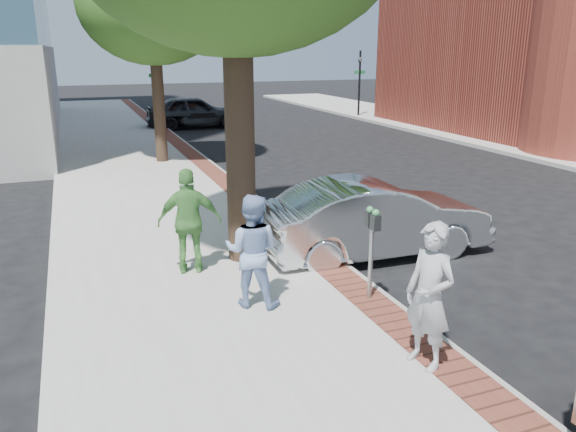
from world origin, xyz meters
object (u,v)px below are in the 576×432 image
sedan_silver (374,218)px  bg_car (194,112)px  parking_meter (372,234)px  person_officer (252,251)px  person_gray (430,296)px  person_green (190,221)px

sedan_silver → bg_car: size_ratio=0.95×
parking_meter → person_officer: 1.83m
parking_meter → sedan_silver: bearing=59.1°
parking_meter → person_gray: 1.96m
person_gray → person_green: 4.53m
sedan_silver → bg_car: 19.60m
person_gray → person_officer: bearing=-163.3°
person_gray → bg_car: (2.12, 23.57, -0.25)m
person_green → sedan_silver: size_ratio=0.41×
parking_meter → bg_car: bg_car is taller
person_gray → sedan_silver: size_ratio=0.40×
person_gray → person_officer: (-1.47, 2.40, -0.05)m
parking_meter → person_officer: (-1.76, 0.46, -0.19)m
person_green → sedan_silver: 3.60m
person_gray → person_officer: person_gray is taller
person_gray → person_green: bearing=-167.6°
parking_meter → person_officer: bearing=165.4°
person_officer → sedan_silver: 3.39m
person_gray → sedan_silver: bearing=144.4°
parking_meter → person_officer: person_officer is taller
person_green → bg_car: 19.98m
person_gray → parking_meter: bearing=156.6°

